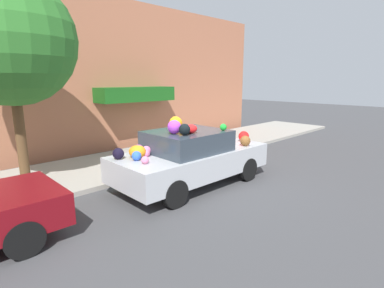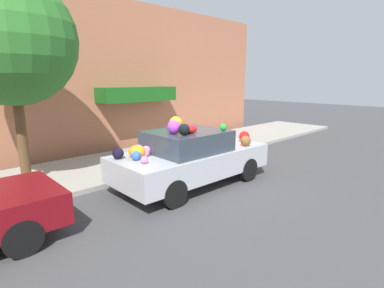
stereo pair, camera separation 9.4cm
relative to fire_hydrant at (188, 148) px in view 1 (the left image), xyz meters
The scene contains 6 objects.
ground_plane 2.23m from the fire_hydrant, 134.73° to the right, with size 60.00×60.00×0.00m, color #424244.
sidewalk_curb 1.96m from the fire_hydrant, 143.21° to the left, with size 24.00×3.20×0.12m.
building_facade 4.37m from the fire_hydrant, 113.53° to the left, with size 18.00×1.20×5.72m.
street_tree 5.82m from the fire_hydrant, 167.65° to the left, with size 3.07×3.07×5.04m.
fire_hydrant is the anchor object (origin of this frame).
art_car 2.36m from the fire_hydrant, 132.26° to the right, with size 4.26×1.94×1.80m.
Camera 1 is at (-5.34, -5.60, 2.73)m, focal length 28.00 mm.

